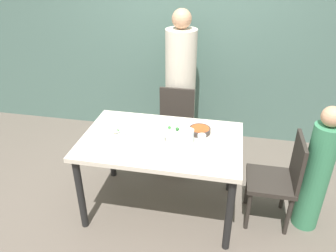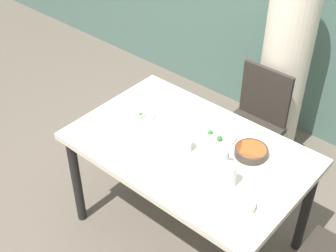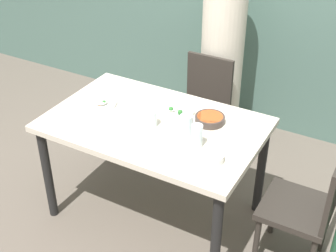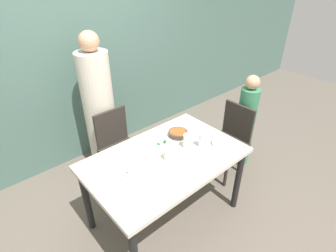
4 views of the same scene
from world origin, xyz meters
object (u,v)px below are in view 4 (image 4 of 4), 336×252
(chair_adult_spot, at_px, (119,145))
(person_child, at_px, (245,124))
(person_adult, at_px, (100,111))
(bowl_curry, at_px, (178,133))
(glass_water_tall, at_px, (169,154))
(plate_rice_adult, at_px, (158,144))
(chair_child_spot, at_px, (230,138))

(chair_adult_spot, relative_size, person_child, 0.74)
(person_adult, distance_m, person_child, 1.71)
(bowl_curry, distance_m, glass_water_tall, 0.37)
(chair_adult_spot, relative_size, plate_rice_adult, 3.48)
(person_child, height_order, glass_water_tall, person_child)
(person_adult, bearing_deg, chair_adult_spot, -90.00)
(person_child, bearing_deg, person_adult, 140.83)
(chair_child_spot, relative_size, person_adult, 0.52)
(person_child, relative_size, plate_rice_adult, 4.72)
(glass_water_tall, bearing_deg, person_child, 3.71)
(person_adult, height_order, plate_rice_adult, person_adult)
(chair_adult_spot, distance_m, person_adult, 0.45)
(plate_rice_adult, xyz_separation_m, glass_water_tall, (-0.05, -0.22, 0.04))
(person_child, distance_m, plate_rice_adult, 1.27)
(plate_rice_adult, bearing_deg, person_adult, 94.74)
(person_adult, relative_size, plate_rice_adult, 6.67)
(bowl_curry, distance_m, plate_rice_adult, 0.25)
(person_adult, bearing_deg, chair_child_spot, -46.01)
(chair_adult_spot, relative_size, bowl_curry, 4.54)
(chair_adult_spot, height_order, chair_child_spot, same)
(bowl_curry, bearing_deg, chair_adult_spot, 118.68)
(chair_child_spot, bearing_deg, person_child, 90.00)
(chair_child_spot, xyz_separation_m, bowl_curry, (-0.71, 0.13, 0.31))
(chair_adult_spot, bearing_deg, person_child, -28.94)
(bowl_curry, height_order, glass_water_tall, glass_water_tall)
(chair_child_spot, height_order, person_adult, person_adult)
(bowl_curry, relative_size, plate_rice_adult, 0.77)
(person_adult, bearing_deg, person_child, -39.17)
(plate_rice_adult, bearing_deg, bowl_curry, -1.82)
(chair_adult_spot, bearing_deg, bowl_curry, -61.32)
(person_adult, height_order, bowl_curry, person_adult)
(chair_adult_spot, bearing_deg, glass_water_tall, -88.30)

